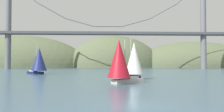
{
  "coord_description": "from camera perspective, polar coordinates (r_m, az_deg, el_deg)",
  "views": [
    {
      "loc": [
        -2.67,
        -17.7,
        3.3
      ],
      "look_at": [
        0.0,
        44.1,
        5.01
      ],
      "focal_mm": 36.81,
      "sensor_mm": 36.0,
      "label": 1
    }
  ],
  "objects": [
    {
      "name": "ground_plane",
      "position": [
        18.2,
        6.14,
        -12.01
      ],
      "size": [
        360.0,
        360.0,
        0.0
      ],
      "primitive_type": "plane",
      "color": "#426075"
    },
    {
      "name": "headland_center",
      "position": [
        152.93,
        0.4,
        -2.82
      ],
      "size": [
        61.7,
        44.0,
        41.98
      ],
      "primitive_type": "ellipsoid",
      "color": "#5B6647",
      "rests_on": "ground_plane"
    },
    {
      "name": "headland_left",
      "position": [
        161.45,
        -21.41,
        -2.65
      ],
      "size": [
        85.88,
        44.0,
        41.59
      ],
      "primitive_type": "ellipsoid",
      "color": "#5B6647",
      "rests_on": "ground_plane"
    },
    {
      "name": "headland_right",
      "position": [
        165.09,
        19.86,
        -2.64
      ],
      "size": [
        87.8,
        44.0,
        34.32
      ],
      "primitive_type": "ellipsoid",
      "color": "#5B6647",
      "rests_on": "ground_plane"
    },
    {
      "name": "suspension_bridge",
      "position": [
        113.9,
        -1.11,
        6.63
      ],
      "size": [
        132.31,
        6.0,
        44.05
      ],
      "color": "slate",
      "rests_on": "ground_plane"
    },
    {
      "name": "sailboat_crimson_sail",
      "position": [
        35.16,
        1.93,
        -1.07
      ],
      "size": [
        6.59,
        5.69,
        6.88
      ],
      "color": "#B7B2A8",
      "rests_on": "ground_plane"
    },
    {
      "name": "sailboat_white_mainsail",
      "position": [
        44.08,
        5.36,
        -1.06
      ],
      "size": [
        4.66,
        6.78,
        8.22
      ],
      "color": "#191E4C",
      "rests_on": "ground_plane"
    },
    {
      "name": "sailboat_scarlet_sail",
      "position": [
        67.06,
        1.96,
        -0.63
      ],
      "size": [
        4.7,
        7.68,
        8.92
      ],
      "color": "navy",
      "rests_on": "ground_plane"
    },
    {
      "name": "sailboat_navy_sail",
      "position": [
        66.95,
        -17.71,
        -0.98
      ],
      "size": [
        7.19,
        6.96,
        8.21
      ],
      "color": "#191E4C",
      "rests_on": "ground_plane"
    }
  ]
}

